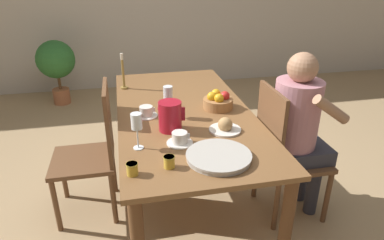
% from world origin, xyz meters
% --- Properties ---
extents(ground_plane, '(20.00, 20.00, 0.00)m').
position_xyz_m(ground_plane, '(0.00, 0.00, 0.00)').
color(ground_plane, tan).
extents(dining_table, '(0.90, 1.83, 0.73)m').
position_xyz_m(dining_table, '(0.00, 0.00, 0.63)').
color(dining_table, brown).
rests_on(dining_table, ground_plane).
extents(chair_person_side, '(0.42, 0.42, 0.94)m').
position_xyz_m(chair_person_side, '(0.63, -0.29, 0.49)').
color(chair_person_side, brown).
rests_on(chair_person_side, ground_plane).
extents(chair_opposite, '(0.42, 0.42, 0.94)m').
position_xyz_m(chair_opposite, '(-0.63, -0.01, 0.49)').
color(chair_opposite, brown).
rests_on(chair_opposite, ground_plane).
extents(person_seated, '(0.39, 0.41, 1.16)m').
position_xyz_m(person_seated, '(0.72, -0.29, 0.69)').
color(person_seated, '#33333D').
rests_on(person_seated, ground_plane).
extents(red_pitcher, '(0.16, 0.14, 0.18)m').
position_xyz_m(red_pitcher, '(-0.14, -0.28, 0.82)').
color(red_pitcher, '#A31423').
rests_on(red_pitcher, dining_table).
extents(wine_glass_water, '(0.06, 0.06, 0.21)m').
position_xyz_m(wine_glass_water, '(-0.12, -0.09, 0.88)').
color(wine_glass_water, white).
rests_on(wine_glass_water, dining_table).
extents(wine_glass_juice, '(0.06, 0.06, 0.21)m').
position_xyz_m(wine_glass_juice, '(-0.34, -0.47, 0.88)').
color(wine_glass_juice, white).
rests_on(wine_glass_juice, dining_table).
extents(teacup_near_person, '(0.15, 0.15, 0.07)m').
position_xyz_m(teacup_near_person, '(-0.11, -0.46, 0.76)').
color(teacup_near_person, silver).
rests_on(teacup_near_person, dining_table).
extents(teacup_across, '(0.15, 0.15, 0.07)m').
position_xyz_m(teacup_across, '(-0.26, -0.05, 0.76)').
color(teacup_across, silver).
rests_on(teacup_across, dining_table).
extents(serving_tray, '(0.34, 0.34, 0.03)m').
position_xyz_m(serving_tray, '(0.06, -0.67, 0.74)').
color(serving_tray, '#B7B2A8').
rests_on(serving_tray, dining_table).
extents(bread_plate, '(0.20, 0.20, 0.09)m').
position_xyz_m(bread_plate, '(0.19, -0.36, 0.75)').
color(bread_plate, silver).
rests_on(bread_plate, dining_table).
extents(jam_jar_amber, '(0.06, 0.06, 0.06)m').
position_xyz_m(jam_jar_amber, '(-0.20, -0.69, 0.76)').
color(jam_jar_amber, gold).
rests_on(jam_jar_amber, dining_table).
extents(jam_jar_red, '(0.06, 0.06, 0.06)m').
position_xyz_m(jam_jar_red, '(-0.39, -0.72, 0.76)').
color(jam_jar_red, gold).
rests_on(jam_jar_red, dining_table).
extents(fruit_bowl, '(0.21, 0.21, 0.12)m').
position_xyz_m(fruit_bowl, '(0.24, -0.01, 0.78)').
color(fruit_bowl, '#9E6B3D').
rests_on(fruit_bowl, dining_table).
extents(candlestick_tall, '(0.06, 0.06, 0.29)m').
position_xyz_m(candlestick_tall, '(-0.39, 0.54, 0.84)').
color(candlestick_tall, olive).
rests_on(candlestick_tall, dining_table).
extents(potted_plant, '(0.46, 0.46, 0.81)m').
position_xyz_m(potted_plant, '(-1.18, 2.22, 0.54)').
color(potted_plant, '#A8603D').
rests_on(potted_plant, ground_plane).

